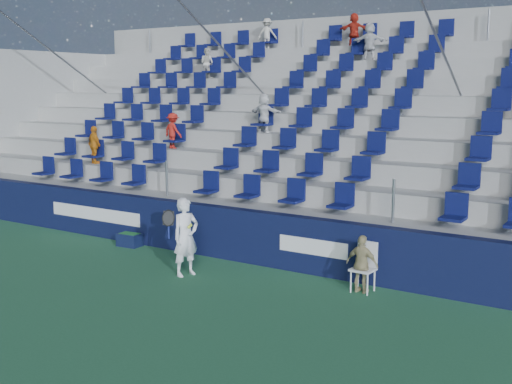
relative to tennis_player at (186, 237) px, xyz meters
The scene contains 7 objects.
ground 1.93m from the tennis_player, 64.03° to the right, with size 70.00×70.00×0.00m, color #2D6942.
sponsor_wall 1.78m from the tennis_player, 64.28° to the left, with size 24.00×0.32×1.20m.
grandstand 6.85m from the tennis_player, 83.51° to the left, with size 24.00×8.17×6.63m.
tennis_player is the anchor object (origin of this frame).
line_judge_chair 3.76m from the tennis_player, 16.86° to the left, with size 0.45×0.46×0.97m.
line_judge 3.72m from the tennis_player, 14.63° to the left, with size 0.67×0.28×1.14m, color tan.
ball_bin 3.08m from the tennis_player, 156.77° to the left, with size 0.61×0.43×0.33m.
Camera 1 is at (7.58, -8.66, 3.96)m, focal length 45.00 mm.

